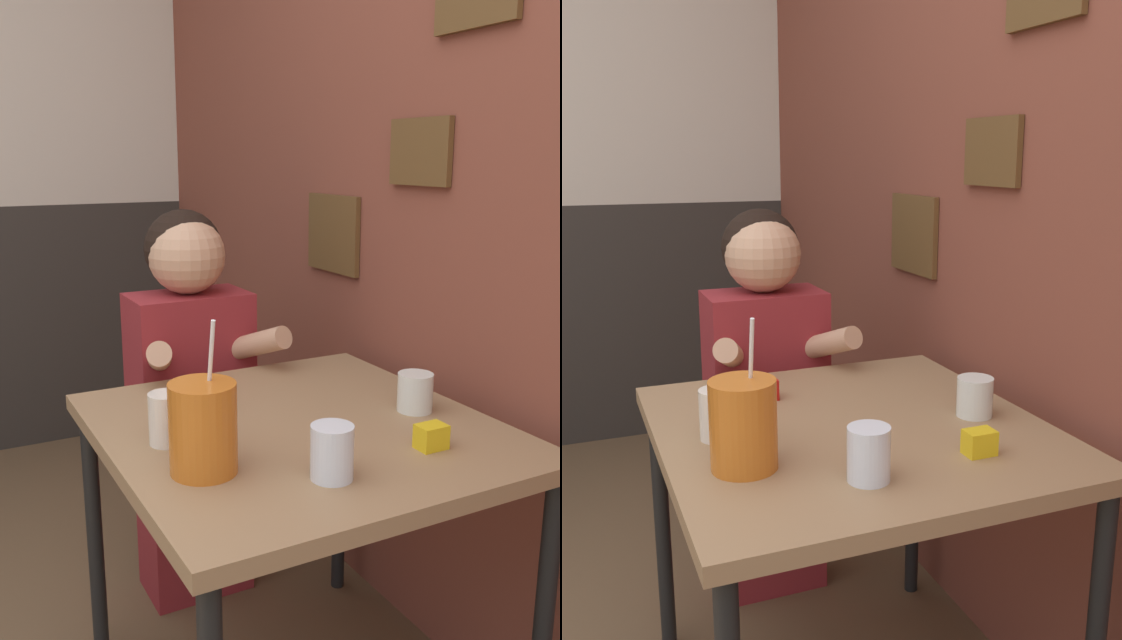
{
  "view_description": "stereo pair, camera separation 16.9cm",
  "coord_description": "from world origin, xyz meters",
  "views": [
    {
      "loc": [
        0.31,
        -0.84,
        1.32
      ],
      "look_at": [
        1.08,
        0.62,
        0.93
      ],
      "focal_mm": 40.0,
      "sensor_mm": 36.0,
      "label": 1
    },
    {
      "loc": [
        0.46,
        -0.91,
        1.32
      ],
      "look_at": [
        1.08,
        0.62,
        0.93
      ],
      "focal_mm": 40.0,
      "sensor_mm": 36.0,
      "label": 2
    }
  ],
  "objects": [
    {
      "name": "condiment_mustard",
      "position": [
        1.2,
        0.21,
        0.77
      ],
      "size": [
        0.06,
        0.04,
        0.05
      ],
      "color": "yellow",
      "rests_on": "main_table"
    },
    {
      "name": "glass_near_pitcher",
      "position": [
        0.95,
        0.18,
        0.79
      ],
      "size": [
        0.08,
        0.08,
        0.1
      ],
      "color": "silver",
      "rests_on": "main_table"
    },
    {
      "name": "glass_far_side",
      "position": [
        0.74,
        0.48,
        0.79
      ],
      "size": [
        0.07,
        0.07,
        0.11
      ],
      "color": "silver",
      "rests_on": "main_table"
    },
    {
      "name": "condiment_ketchup",
      "position": [
        0.9,
        0.68,
        0.77
      ],
      "size": [
        0.06,
        0.04,
        0.05
      ],
      "color": "#B7140F",
      "rests_on": "main_table"
    },
    {
      "name": "brick_wall_right",
      "position": [
        1.52,
        1.22,
        1.35
      ],
      "size": [
        0.08,
        4.44,
        2.7
      ],
      "color": "brown",
      "rests_on": "ground_plane"
    },
    {
      "name": "cocktail_pitcher",
      "position": [
        0.76,
        0.32,
        0.83
      ],
      "size": [
        0.13,
        0.13,
        0.29
      ],
      "color": "#C6661E",
      "rests_on": "main_table"
    },
    {
      "name": "glass_center",
      "position": [
        1.31,
        0.39,
        0.79
      ],
      "size": [
        0.08,
        0.08,
        0.09
      ],
      "color": "silver",
      "rests_on": "main_table"
    },
    {
      "name": "person_seated",
      "position": [
        1.0,
        1.05,
        0.63
      ],
      "size": [
        0.42,
        0.42,
        1.17
      ],
      "color": "maroon",
      "rests_on": "ground_plane"
    },
    {
      "name": "main_table",
      "position": [
        1.03,
        0.45,
        0.67
      ],
      "size": [
        0.82,
        0.87,
        0.74
      ],
      "color": "#93704C",
      "rests_on": "ground_plane"
    }
  ]
}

